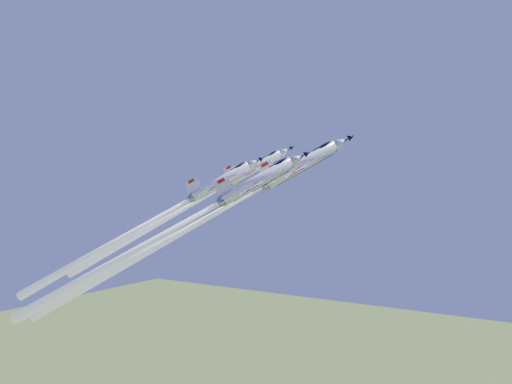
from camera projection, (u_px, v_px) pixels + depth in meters
The scene contains 4 objects.
jet_lead at pixel (196, 224), 103.18m from camera, with size 45.17×27.26×44.97m.
jet_left at pixel (185, 208), 108.24m from camera, with size 33.48×20.20×33.02m.
jet_right at pixel (165, 234), 94.21m from camera, with size 38.68×23.34×38.03m.
jet_slot at pixel (145, 225), 100.41m from camera, with size 34.09×20.57×33.51m.
Camera 1 is at (54.07, -83.86, 89.17)m, focal length 40.00 mm.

